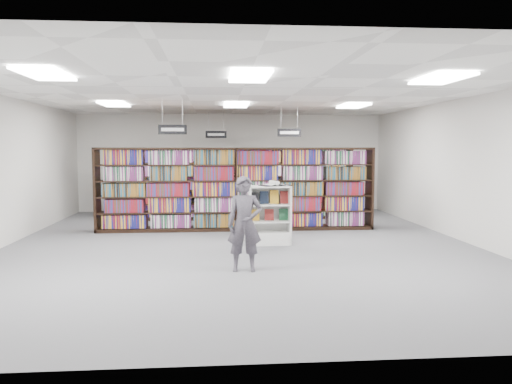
{
  "coord_description": "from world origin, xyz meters",
  "views": [
    {
      "loc": [
        -0.52,
        -10.63,
        2.08
      ],
      "look_at": [
        0.38,
        0.5,
        1.1
      ],
      "focal_mm": 35.0,
      "sensor_mm": 36.0,
      "label": 1
    }
  ],
  "objects": [
    {
      "name": "shopper",
      "position": [
        -0.04,
        -2.31,
        0.81
      ],
      "size": [
        0.6,
        0.4,
        1.61
      ],
      "primitive_type": "imported",
      "rotation": [
        0.0,
        0.0,
        -0.03
      ],
      "color": "#4B4650",
      "rests_on": "floor"
    },
    {
      "name": "wall_front",
      "position": [
        0.0,
        -6.0,
        1.6
      ],
      "size": [
        10.0,
        0.1,
        3.2
      ],
      "primitive_type": "cube",
      "color": "silver",
      "rests_on": "ground"
    },
    {
      "name": "troffer_back_left",
      "position": [
        -3.0,
        2.0,
        3.16
      ],
      "size": [
        0.6,
        1.2,
        0.04
      ],
      "primitive_type": "cube",
      "color": "white",
      "rests_on": "ceiling"
    },
    {
      "name": "ceiling",
      "position": [
        0.0,
        0.0,
        3.2
      ],
      "size": [
        10.0,
        12.0,
        0.1
      ],
      "primitive_type": "cube",
      "color": "white",
      "rests_on": "wall_back"
    },
    {
      "name": "bookshelf_row_far",
      "position": [
        0.0,
        5.7,
        1.05
      ],
      "size": [
        7.0,
        0.6,
        2.1
      ],
      "color": "black",
      "rests_on": "floor"
    },
    {
      "name": "aisle_sign_right",
      "position": [
        1.5,
        3.0,
        2.53
      ],
      "size": [
        0.65,
        0.02,
        0.8
      ],
      "color": "#B2B2B7",
      "rests_on": "ceiling"
    },
    {
      "name": "troffer_front_right",
      "position": [
        3.0,
        -3.0,
        3.16
      ],
      "size": [
        0.6,
        1.2,
        0.04
      ],
      "primitive_type": "cube",
      "color": "white",
      "rests_on": "ceiling"
    },
    {
      "name": "bookshelf_row_mid",
      "position": [
        0.0,
        4.0,
        1.05
      ],
      "size": [
        7.0,
        0.6,
        2.1
      ],
      "color": "black",
      "rests_on": "floor"
    },
    {
      "name": "aisle_sign_center",
      "position": [
        -0.5,
        5.0,
        2.53
      ],
      "size": [
        0.65,
        0.02,
        0.8
      ],
      "color": "#B2B2B7",
      "rests_on": "ceiling"
    },
    {
      "name": "bookshelf_row_near",
      "position": [
        0.0,
        2.0,
        1.05
      ],
      "size": [
        7.0,
        0.6,
        2.1
      ],
      "color": "black",
      "rests_on": "floor"
    },
    {
      "name": "wall_back",
      "position": [
        0.0,
        6.0,
        1.6
      ],
      "size": [
        10.0,
        0.1,
        3.2
      ],
      "primitive_type": "cube",
      "color": "silver",
      "rests_on": "ground"
    },
    {
      "name": "troffer_front_left",
      "position": [
        -3.0,
        -3.0,
        3.16
      ],
      "size": [
        0.6,
        1.2,
        0.04
      ],
      "primitive_type": "cube",
      "color": "white",
      "rests_on": "ceiling"
    },
    {
      "name": "wall_right",
      "position": [
        5.0,
        0.0,
        1.6
      ],
      "size": [
        0.1,
        12.0,
        3.2
      ],
      "primitive_type": "cube",
      "color": "silver",
      "rests_on": "ground"
    },
    {
      "name": "aisle_sign_left",
      "position": [
        -1.5,
        1.0,
        2.53
      ],
      "size": [
        0.65,
        0.02,
        0.8
      ],
      "color": "#B2B2B7",
      "rests_on": "ceiling"
    },
    {
      "name": "floor",
      "position": [
        0.0,
        0.0,
        0.0
      ],
      "size": [
        12.0,
        12.0,
        0.0
      ],
      "primitive_type": "plane",
      "color": "#56565B",
      "rests_on": "ground"
    },
    {
      "name": "troffer_back_right",
      "position": [
        3.0,
        2.0,
        3.16
      ],
      "size": [
        0.6,
        1.2,
        0.04
      ],
      "primitive_type": "cube",
      "color": "white",
      "rests_on": "ceiling"
    },
    {
      "name": "open_book",
      "position": [
        0.75,
        0.06,
        1.3
      ],
      "size": [
        0.73,
        0.57,
        0.13
      ],
      "rotation": [
        0.0,
        0.0,
        0.37
      ],
      "color": "black",
      "rests_on": "endcap_display"
    },
    {
      "name": "troffer_front_center",
      "position": [
        0.0,
        -3.0,
        3.16
      ],
      "size": [
        0.6,
        1.2,
        0.04
      ],
      "primitive_type": "cube",
      "color": "white",
      "rests_on": "ceiling"
    },
    {
      "name": "troffer_back_center",
      "position": [
        0.0,
        2.0,
        3.16
      ],
      "size": [
        0.6,
        1.2,
        0.04
      ],
      "primitive_type": "cube",
      "color": "white",
      "rests_on": "ceiling"
    },
    {
      "name": "endcap_display",
      "position": [
        0.64,
        0.05,
        0.44
      ],
      "size": [
        0.92,
        0.48,
        1.27
      ],
      "rotation": [
        0.0,
        0.0,
        0.03
      ],
      "color": "silver",
      "rests_on": "floor"
    }
  ]
}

